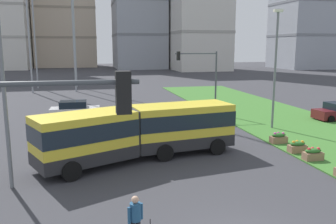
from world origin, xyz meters
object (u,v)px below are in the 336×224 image
flower_planter_2 (313,154)px  streetlight_median (275,65)px  apartment_tower_westcentre (65,10)px  apartment_tower_centre (138,4)px  pedestrian_crossing (135,217)px  traffic_light_far_right (203,72)px  streetlight_left (3,84)px  car_white_van (75,110)px  flower_planter_3 (297,147)px  traffic_light_near_left (11,177)px  articulated_bus (140,131)px  flower_planter_4 (279,138)px  apartment_tower_east (305,4)px

flower_planter_2 → streetlight_median: size_ratio=0.12×
apartment_tower_westcentre → apartment_tower_centre: (21.78, -13.10, 1.10)m
pedestrian_crossing → traffic_light_far_right: size_ratio=0.29×
streetlight_left → apartment_tower_westcentre: size_ratio=0.25×
flower_planter_2 → apartment_tower_centre: (3.76, 91.78, 18.60)m
car_white_van → pedestrian_crossing: bearing=-83.7°
pedestrian_crossing → flower_planter_3: size_ratio=1.58×
flower_planter_2 → flower_planter_3: same height
flower_planter_2 → streetlight_median: 9.38m
flower_planter_3 → traffic_light_near_left: 18.65m
traffic_light_near_left → streetlight_median: streetlight_median is taller
streetlight_left → articulated_bus: bearing=23.8°
articulated_bus → streetlight_left: 7.74m
flower_planter_2 → streetlight_left: bearing=-179.2°
flower_planter_2 → apartment_tower_westcentre: bearing=99.8°
flower_planter_4 → apartment_tower_westcentre: (-18.02, 101.17, 17.50)m
flower_planter_3 → streetlight_median: bearing=73.5°
streetlight_left → pedestrian_crossing: bearing=-51.3°
car_white_van → flower_planter_2: (13.56, -15.93, -0.33)m
traffic_light_far_right → streetlight_left: bearing=-133.9°
traffic_light_far_right → apartment_tower_east: bearing=50.4°
apartment_tower_westcentre → streetlight_left: bearing=-88.9°
articulated_bus → car_white_van: size_ratio=2.68×
flower_planter_2 → apartment_tower_east: size_ratio=0.03×
articulated_bus → pedestrian_crossing: 9.15m
flower_planter_3 → traffic_light_far_right: (-1.73, 13.10, 3.73)m
streetlight_median → flower_planter_3: bearing=-106.5°
articulated_bus → streetlight_median: 13.08m
flower_planter_3 → flower_planter_4: bearing=90.0°
articulated_bus → apartment_tower_westcentre: bearing=94.7°
articulated_bus → flower_planter_3: 9.70m
flower_planter_3 → traffic_light_far_right: 13.73m
traffic_light_near_left → traffic_light_far_right: (12.14, 25.00, 0.04)m
car_white_van → apartment_tower_westcentre: (-4.46, 88.95, 17.17)m
apartment_tower_westcentre → car_white_van: bearing=-87.1°
articulated_bus → apartment_tower_westcentre: 103.88m
articulated_bus → apartment_tower_east: apartment_tower_east is taller
flower_planter_2 → flower_planter_3: 1.53m
car_white_van → apartment_tower_westcentre: apartment_tower_westcentre is taller
flower_planter_3 → flower_planter_4: (0.00, 2.19, 0.00)m
flower_planter_2 → traffic_light_far_right: bearing=96.7°
car_white_van → apartment_tower_east: (65.37, 63.43, 18.08)m
flower_planter_3 → apartment_tower_centre: (3.76, 90.25, 18.60)m
apartment_tower_east → traffic_light_near_left: bearing=-126.2°
pedestrian_crossing → apartment_tower_centre: (14.85, 98.15, 18.03)m
traffic_light_near_left → apartment_tower_east: 112.18m
flower_planter_4 → traffic_light_near_left: traffic_light_near_left is taller
articulated_bus → streetlight_left: (-6.45, -2.84, 3.20)m
articulated_bus → car_white_van: bearing=106.7°
articulated_bus → flower_planter_2: size_ratio=10.86×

